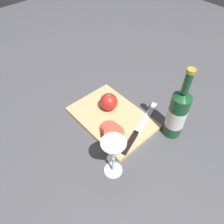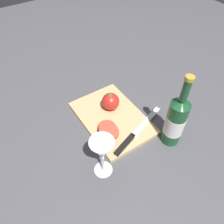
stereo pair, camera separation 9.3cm
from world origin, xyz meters
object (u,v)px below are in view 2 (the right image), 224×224
object	(u,v)px
tomato_slice_stack_near	(108,130)
knife	(131,138)
wine_glass	(102,151)
wine_bottle	(175,121)
whole_tomato	(111,102)

from	to	relation	value
tomato_slice_stack_near	knife	bearing A→B (deg)	41.03
wine_glass	wine_bottle	bearing A→B (deg)	83.63
wine_glass	tomato_slice_stack_near	size ratio (longest dim) A/B	1.35
knife	tomato_slice_stack_near	bearing A→B (deg)	112.68
wine_glass	knife	world-z (taller)	wine_glass
wine_bottle	whole_tomato	xyz separation A→B (m)	(-0.27, -0.11, -0.06)
wine_bottle	wine_glass	size ratio (longest dim) A/B	1.82
whole_tomato	wine_bottle	bearing A→B (deg)	22.96
knife	tomato_slice_stack_near	distance (m)	0.10
wine_bottle	tomato_slice_stack_near	size ratio (longest dim) A/B	2.45
whole_tomato	knife	xyz separation A→B (m)	(0.19, -0.03, -0.03)
wine_glass	knife	xyz separation A→B (m)	(-0.05, 0.16, -0.10)
whole_tomato	tomato_slice_stack_near	size ratio (longest dim) A/B	0.60
wine_bottle	whole_tomato	bearing A→B (deg)	-157.04
knife	wine_bottle	bearing A→B (deg)	-47.34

